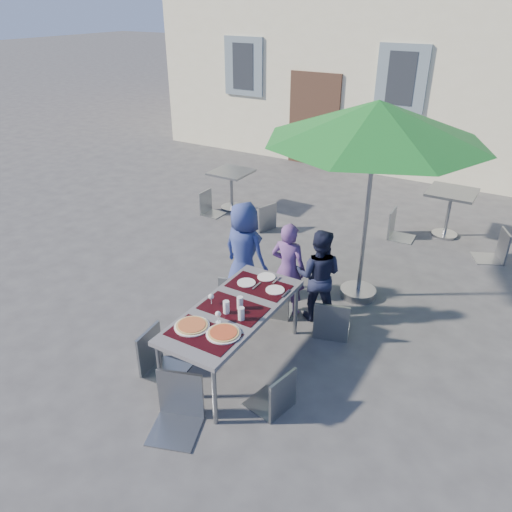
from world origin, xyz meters
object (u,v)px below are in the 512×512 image
Objects in this scene: bg_chair_r_1 at (501,228)px; chair_5 at (174,374)px; bg_chair_r_0 at (264,201)px; child_1 at (288,269)px; bg_chair_l_1 at (400,208)px; pizza_near_left at (192,326)px; chair_2 at (334,297)px; child_0 at (244,251)px; chair_0 at (237,271)px; bg_chair_l_0 at (209,189)px; chair_1 at (276,279)px; pizza_near_right at (224,333)px; patio_umbrella at (377,122)px; cafe_table_0 at (231,183)px; cafe_table_1 at (450,204)px; dining_table at (233,313)px; chair_3 at (155,329)px; child_2 at (318,275)px; chair_4 at (276,369)px.

chair_5 is at bearing -112.07° from bg_chair_r_1.
child_1 is at bearing -53.31° from bg_chair_r_0.
child_1 is at bearing -100.47° from bg_chair_l_1.
chair_2 reaches higher than pizza_near_left.
child_0 is (-0.51, 1.82, -0.07)m from pizza_near_left.
chair_0 reaches higher than bg_chair_l_0.
child_0 is 1.48× the size of chair_1.
chair_0 is (-0.73, 1.38, -0.17)m from pizza_near_right.
chair_2 is at bearing 5.27° from chair_0.
pizza_near_right is 0.26× the size of child_0.
chair_1 is at bearing -127.58° from patio_umbrella.
bg_chair_r_1 is (4.82, 0.34, 0.02)m from cafe_table_0.
bg_chair_r_1 reaches higher than bg_chair_r_0.
cafe_table_1 is at bearing -114.71° from child_1.
dining_table is 4.35m from bg_chair_l_1.
chair_0 reaches higher than chair_3.
cafe_table_1 is at bearing 64.34° from chair_0.
chair_2 is 2.14m from chair_3.
patio_umbrella is (0.78, 1.01, 1.88)m from chair_1.
child_0 is 0.71m from child_1.
cafe_table_0 is (-3.04, 2.61, -0.09)m from child_2.
child_1 is (0.02, 1.26, -0.05)m from dining_table.
patio_umbrella is 2.99× the size of bg_chair_r_0.
bg_chair_r_1 is at bearing 54.49° from chair_1.
child_2 is (0.58, 1.85, -0.14)m from pizza_near_left.
pizza_near_left is at bearing 110.11° from chair_5.
chair_1 is at bearing -125.51° from bg_chair_r_1.
chair_2 reaches higher than bg_chair_l_0.
chair_3 is 1.01× the size of bg_chair_r_1.
chair_2 is at bearing -34.17° from bg_chair_l_0.
child_2 is 1.99m from patio_umbrella.
dining_table is 0.48m from pizza_near_right.
cafe_table_1 is at bearing 35.08° from bg_chair_l_1.
bg_chair_l_1 reaches higher than chair_4.
bg_chair_l_0 is 3.53m from bg_chair_l_1.
dining_table is 3.78m from bg_chair_r_0.
pizza_near_right is 0.46× the size of cafe_table_0.
child_0 is 3.09m from bg_chair_l_0.
chair_5 reaches higher than cafe_table_1.
pizza_near_left is at bearing 3.47° from chair_3.
chair_4 is 5.50m from cafe_table_0.
pizza_near_right is 0.64m from chair_5.
chair_4 is at bearing -47.19° from bg_chair_l_0.
pizza_near_left is at bearing -75.13° from chair_0.
chair_1 is at bearing 170.00° from child_0.
chair_2 reaches higher than cafe_table_0.
chair_3 is at bearing -104.57° from bg_chair_l_1.
bg_chair_l_1 is (1.27, 2.99, -0.14)m from child_0.
child_2 is 1.23× the size of chair_0.
patio_umbrella reaches higher than dining_table.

